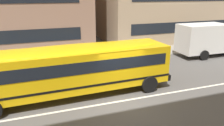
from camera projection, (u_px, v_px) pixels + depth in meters
The scene contains 5 objects.
ground_plane at pixel (125, 100), 11.31m from camera, with size 400.00×400.00×0.00m, color #54514F.
sidewalk_far at pixel (88, 58), 18.82m from camera, with size 120.00×3.00×0.01m, color gray.
lane_centreline at pixel (125, 100), 11.31m from camera, with size 110.00×0.16×0.01m, color silver.
school_bus at pixel (69, 67), 11.42m from camera, with size 12.30×2.93×2.74m.
box_truck at pixel (210, 38), 19.09m from camera, with size 6.06×2.51×2.82m.
Camera 1 is at (-4.00, -9.36, 5.36)m, focal length 34.67 mm.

